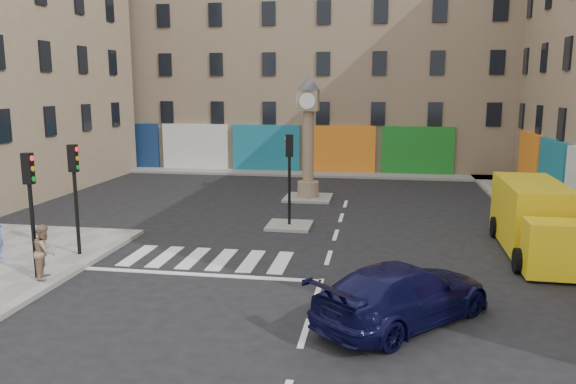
% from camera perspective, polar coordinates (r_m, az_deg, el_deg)
% --- Properties ---
extents(ground, '(120.00, 120.00, 0.00)m').
position_cam_1_polar(ground, '(15.41, 2.74, -11.06)').
color(ground, black).
rests_on(ground, ground).
extents(sidewalk_right, '(2.60, 30.00, 0.15)m').
position_cam_1_polar(sidewalk_right, '(25.86, 25.06, -2.95)').
color(sidewalk_right, gray).
rests_on(sidewalk_right, ground).
extents(sidewalk_far, '(32.00, 2.40, 0.15)m').
position_cam_1_polar(sidewalk_far, '(37.29, 0.61, 1.94)').
color(sidewalk_far, gray).
rests_on(sidewalk_far, ground).
extents(island_near, '(1.80, 1.80, 0.12)m').
position_cam_1_polar(island_near, '(23.22, 0.14, -3.43)').
color(island_near, gray).
rests_on(island_near, ground).
extents(island_far, '(2.40, 2.40, 0.12)m').
position_cam_1_polar(island_far, '(29.01, 2.04, -0.59)').
color(island_far, gray).
rests_on(island_far, ground).
extents(building_far, '(32.00, 10.00, 17.00)m').
position_cam_1_polar(building_far, '(42.70, 1.87, 14.37)').
color(building_far, '#7E6A54').
rests_on(building_far, ground).
extents(traffic_light_left_near, '(0.28, 0.22, 3.70)m').
position_cam_1_polar(traffic_light_left_near, '(17.78, -24.71, -0.31)').
color(traffic_light_left_near, black).
rests_on(traffic_light_left_near, sidewalk_left).
extents(traffic_light_left_far, '(0.28, 0.22, 3.70)m').
position_cam_1_polar(traffic_light_left_far, '(19.78, -20.86, 0.98)').
color(traffic_light_left_far, black).
rests_on(traffic_light_left_far, sidewalk_left).
extents(traffic_light_island, '(0.28, 0.22, 3.70)m').
position_cam_1_polar(traffic_light_island, '(22.74, 0.14, 2.77)').
color(traffic_light_island, black).
rests_on(traffic_light_island, island_near).
extents(clock_pillar, '(1.20, 1.20, 6.10)m').
position_cam_1_polar(clock_pillar, '(28.54, 2.09, 6.29)').
color(clock_pillar, '#937960').
rests_on(clock_pillar, island_far).
extents(navy_sedan, '(4.94, 5.16, 1.48)m').
position_cam_1_polar(navy_sedan, '(14.17, 11.67, -10.07)').
color(navy_sedan, black).
rests_on(navy_sedan, ground).
extents(yellow_van, '(2.36, 6.58, 2.37)m').
position_cam_1_polar(yellow_van, '(21.29, 23.80, -2.54)').
color(yellow_van, yellow).
rests_on(yellow_van, ground).
extents(pedestrian_tan, '(0.83, 0.94, 1.61)m').
position_cam_1_polar(pedestrian_tan, '(17.99, -23.49, -5.55)').
color(pedestrian_tan, '#94745B').
rests_on(pedestrian_tan, sidewalk_left).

